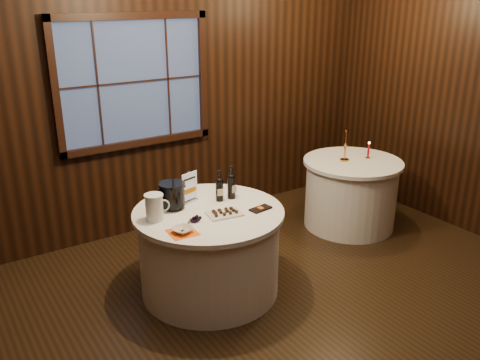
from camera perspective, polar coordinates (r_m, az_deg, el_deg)
ground at (r=3.98m, az=4.34°, el=-18.58°), size 6.00×6.00×0.00m
back_wall at (r=5.36m, az=-11.84°, el=9.66°), size 6.00×0.10×3.00m
main_table at (r=4.46m, az=-3.45°, el=-7.92°), size 1.28×1.28×0.77m
side_table at (r=5.81m, az=12.30°, el=-1.44°), size 1.08×1.08×0.77m
sign_stand at (r=4.45m, az=-5.71°, el=-1.28°), size 0.17×0.12×0.28m
port_bottle_left at (r=4.44m, az=-2.32°, el=-0.87°), size 0.07×0.08×0.28m
port_bottle_right at (r=4.49m, az=-0.97°, el=-0.49°), size 0.07×0.08×0.30m
ice_bucket at (r=4.31m, az=-7.61°, el=-1.70°), size 0.22×0.22×0.23m
chocolate_plate at (r=4.19m, az=-1.75°, el=-3.73°), size 0.30×0.22×0.04m
chocolate_box at (r=4.30m, az=2.33°, el=-3.24°), size 0.20×0.12×0.02m
grape_bunch at (r=4.08m, az=-4.87°, el=-4.41°), size 0.18×0.10×0.04m
glass_pitcher at (r=4.12m, az=-9.57°, el=-3.01°), size 0.20×0.15×0.22m
orange_napkin at (r=3.92m, az=-6.46°, el=-5.87°), size 0.23×0.23×0.00m
cracker_bowl at (r=3.91m, az=-6.47°, el=-5.60°), size 0.19×0.19×0.04m
brass_candlestick at (r=5.62m, az=11.73°, el=3.37°), size 0.10×0.10×0.35m
red_candle at (r=5.77m, az=14.21°, el=3.08°), size 0.05×0.05×0.19m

